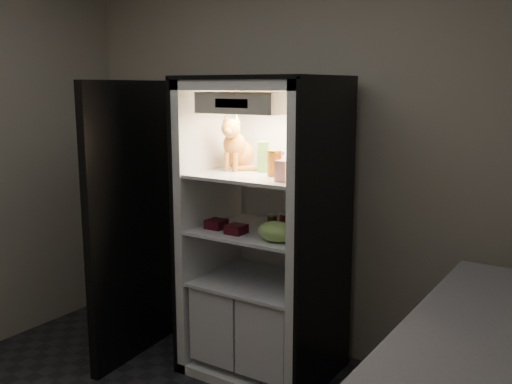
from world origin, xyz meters
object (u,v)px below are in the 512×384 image
(berry_box_left, at_px, (216,224))
(berry_box_right, at_px, (236,229))
(soda_can_a, at_px, (292,221))
(refrigerator, at_px, (266,250))
(soda_can_c, at_px, (285,224))
(pepper_jar, at_px, (304,158))
(tabby_cat, at_px, (237,149))
(grape_bag, at_px, (277,232))
(salsa_jar, at_px, (274,163))
(soda_can_b, at_px, (296,226))
(condiment_jar, at_px, (272,221))
(mayo_tub, at_px, (278,161))
(cream_carton, at_px, (283,171))
(parmesan_shaker, at_px, (263,157))

(berry_box_left, height_order, berry_box_right, berry_box_left)
(soda_can_a, relative_size, berry_box_left, 1.08)
(refrigerator, height_order, soda_can_c, refrigerator)
(refrigerator, xyz_separation_m, pepper_jar, (0.28, -0.03, 0.61))
(tabby_cat, bearing_deg, pepper_jar, -18.01)
(soda_can_c, height_order, grape_bag, soda_can_c)
(tabby_cat, distance_m, berry_box_right, 0.54)
(grape_bag, relative_size, berry_box_right, 2.14)
(refrigerator, distance_m, soda_can_c, 0.30)
(salsa_jar, height_order, berry_box_right, salsa_jar)
(pepper_jar, height_order, soda_can_b, pepper_jar)
(tabby_cat, bearing_deg, soda_can_b, -21.46)
(pepper_jar, height_order, condiment_jar, pepper_jar)
(mayo_tub, bearing_deg, grape_bag, -59.52)
(berry_box_left, relative_size, berry_box_right, 1.03)
(soda_can_a, distance_m, soda_can_c, 0.12)
(soda_can_c, bearing_deg, refrigerator, 155.77)
(soda_can_a, bearing_deg, cream_carton, -72.18)
(cream_carton, bearing_deg, soda_can_c, 113.89)
(pepper_jar, bearing_deg, condiment_jar, 168.75)
(refrigerator, xyz_separation_m, parmesan_shaker, (-0.02, -0.00, 0.59))
(soda_can_b, height_order, grape_bag, grape_bag)
(parmesan_shaker, bearing_deg, refrigerator, 8.99)
(mayo_tub, distance_m, pepper_jar, 0.30)
(pepper_jar, bearing_deg, mayo_tub, 151.38)
(salsa_jar, bearing_deg, refrigerator, 139.69)
(tabby_cat, bearing_deg, refrigerator, -15.09)
(salsa_jar, relative_size, grape_bag, 0.66)
(soda_can_a, height_order, soda_can_b, soda_can_a)
(parmesan_shaker, xyz_separation_m, pepper_jar, (0.30, -0.03, 0.02))
(berry_box_right, bearing_deg, soda_can_c, 29.11)
(parmesan_shaker, bearing_deg, berry_box_right, -101.13)
(cream_carton, xyz_separation_m, soda_can_b, (-0.01, 0.18, -0.35))
(refrigerator, height_order, berry_box_right, refrigerator)
(mayo_tub, height_order, cream_carton, same)
(refrigerator, bearing_deg, parmesan_shaker, -171.01)
(salsa_jar, distance_m, soda_can_a, 0.39)
(refrigerator, bearing_deg, mayo_tub, 81.11)
(tabby_cat, relative_size, salsa_jar, 2.32)
(berry_box_left, bearing_deg, soda_can_b, 15.37)
(mayo_tub, xyz_separation_m, condiment_jar, (0.02, -0.10, -0.37))
(refrigerator, xyz_separation_m, soda_can_b, (0.25, -0.06, 0.21))
(soda_can_b, height_order, berry_box_left, soda_can_b)
(berry_box_left, bearing_deg, parmesan_shaker, 40.59)
(mayo_tub, relative_size, berry_box_right, 1.09)
(cream_carton, height_order, soda_can_c, cream_carton)
(mayo_tub, bearing_deg, cream_carton, -55.33)
(grape_bag, bearing_deg, berry_box_right, 176.49)
(condiment_jar, distance_m, berry_box_right, 0.27)
(mayo_tub, bearing_deg, soda_can_a, -28.28)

